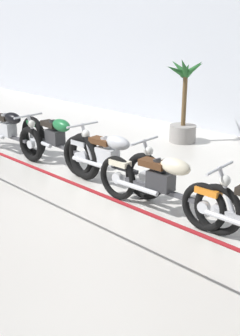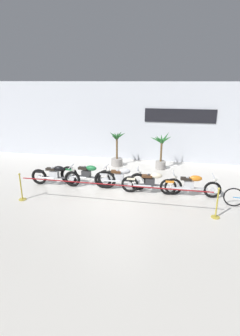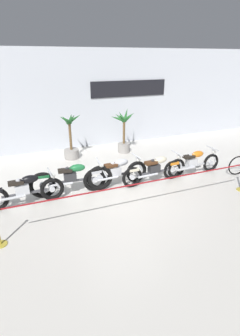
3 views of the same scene
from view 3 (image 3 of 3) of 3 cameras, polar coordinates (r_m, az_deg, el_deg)
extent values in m
plane|color=silver|center=(7.86, 0.94, -6.05)|extent=(120.00, 120.00, 0.00)
cube|color=silver|center=(11.89, -8.95, 14.41)|extent=(28.00, 0.25, 4.20)
cube|color=black|center=(12.44, 2.01, 16.90)|extent=(3.64, 0.04, 0.70)
torus|color=black|center=(7.74, -14.54, -4.47)|extent=(0.69, 0.13, 0.68)
cylinder|color=silver|center=(7.74, -14.54, -4.47)|extent=(0.16, 0.08, 0.16)
cylinder|color=silver|center=(7.63, -14.09, -2.47)|extent=(0.30, 0.06, 0.59)
cube|color=silver|center=(7.63, -20.52, -4.35)|extent=(0.36, 0.23, 0.26)
cylinder|color=silver|center=(7.54, -20.42, -2.95)|extent=(0.18, 0.11, 0.24)
cylinder|color=silver|center=(7.54, -21.04, -3.05)|extent=(0.18, 0.11, 0.24)
cylinder|color=silver|center=(7.57, -22.56, -6.10)|extent=(0.70, 0.09, 0.07)
cube|color=#47474C|center=(7.69, -20.01, -5.22)|extent=(1.19, 0.09, 0.06)
ellipsoid|color=black|center=(7.52, -19.06, -2.31)|extent=(0.46, 0.23, 0.22)
cube|color=black|center=(7.53, -21.73, -3.01)|extent=(0.40, 0.21, 0.09)
cylinder|color=silver|center=(7.51, -15.10, -0.76)|extent=(0.05, 0.62, 0.04)
sphere|color=silver|center=(7.58, -14.40, -1.64)|extent=(0.14, 0.14, 0.14)
torus|color=black|center=(8.05, -4.41, -2.17)|extent=(0.82, 0.20, 0.81)
torus|color=black|center=(7.90, -16.45, -3.63)|extent=(0.82, 0.20, 0.81)
cylinder|color=silver|center=(8.05, -4.41, -2.17)|extent=(0.19, 0.10, 0.19)
cylinder|color=silver|center=(7.90, -16.45, -3.63)|extent=(0.19, 0.10, 0.19)
cylinder|color=silver|center=(7.95, -3.84, -0.24)|extent=(0.31, 0.08, 0.59)
cube|color=#2D2D30|center=(7.86, -10.81, -1.90)|extent=(0.38, 0.25, 0.26)
cylinder|color=#2D2D30|center=(7.78, -10.62, -0.53)|extent=(0.19, 0.12, 0.24)
cylinder|color=#2D2D30|center=(7.77, -11.22, -0.60)|extent=(0.19, 0.12, 0.24)
cylinder|color=silver|center=(7.77, -12.80, -3.52)|extent=(0.70, 0.13, 0.07)
cube|color=#47474C|center=(7.92, -10.38, -2.78)|extent=(1.35, 0.17, 0.06)
ellipsoid|color=#1E6B38|center=(7.78, -9.28, 0.04)|extent=(0.48, 0.26, 0.22)
cube|color=black|center=(7.76, -11.88, -0.54)|extent=(0.42, 0.23, 0.09)
cube|color=#1E6B38|center=(7.78, -16.32, -1.70)|extent=(0.33, 0.19, 0.08)
cylinder|color=silver|center=(7.83, -4.67, 1.46)|extent=(0.09, 0.62, 0.04)
sphere|color=silver|center=(7.90, -4.07, 0.58)|extent=(0.14, 0.14, 0.14)
torus|color=black|center=(8.57, 3.60, -0.81)|extent=(0.73, 0.15, 0.73)
torus|color=black|center=(8.04, -5.53, -2.55)|extent=(0.73, 0.15, 0.73)
cylinder|color=silver|center=(8.57, 3.60, -0.81)|extent=(0.17, 0.09, 0.17)
cylinder|color=silver|center=(8.04, -5.53, -2.55)|extent=(0.17, 0.09, 0.17)
cylinder|color=silver|center=(8.50, 4.18, 1.04)|extent=(0.31, 0.07, 0.59)
cube|color=silver|center=(8.20, -1.14, -0.70)|extent=(0.37, 0.24, 0.26)
cylinder|color=silver|center=(8.13, -0.89, 0.64)|extent=(0.18, 0.12, 0.24)
cylinder|color=silver|center=(8.10, -1.42, 0.55)|extent=(0.18, 0.12, 0.24)
cylinder|color=silver|center=(8.03, -2.69, -2.34)|extent=(0.70, 0.10, 0.07)
cube|color=black|center=(8.27, -0.82, -1.53)|extent=(1.16, 0.12, 0.06)
ellipsoid|color=#B7BABF|center=(8.18, 0.32, 1.24)|extent=(0.47, 0.24, 0.22)
cube|color=#4C2D19|center=(8.06, -2.00, 0.58)|extent=(0.41, 0.22, 0.09)
cube|color=#B7BABF|center=(7.95, -5.26, -0.79)|extent=(0.33, 0.18, 0.08)
cylinder|color=silver|center=(8.36, 3.57, 2.62)|extent=(0.07, 0.62, 0.04)
sphere|color=silver|center=(8.44, 4.03, 1.81)|extent=(0.14, 0.14, 0.14)
torus|color=black|center=(9.08, 12.18, -0.07)|extent=(0.69, 0.13, 0.68)
torus|color=black|center=(8.23, 2.66, -2.02)|extent=(0.69, 0.13, 0.68)
cylinder|color=silver|center=(9.08, 12.18, -0.07)|extent=(0.17, 0.09, 0.16)
cylinder|color=silver|center=(8.23, 2.66, -2.02)|extent=(0.17, 0.09, 0.16)
cylinder|color=silver|center=(9.02, 12.79, 1.68)|extent=(0.31, 0.07, 0.59)
cube|color=#2D2D30|center=(8.53, 7.43, -0.08)|extent=(0.37, 0.24, 0.26)
cylinder|color=#2D2D30|center=(8.48, 7.73, 1.21)|extent=(0.18, 0.12, 0.24)
cylinder|color=#2D2D30|center=(8.44, 7.26, 1.13)|extent=(0.18, 0.12, 0.24)
cylinder|color=silver|center=(8.33, 6.13, -1.65)|extent=(0.70, 0.11, 0.07)
cube|color=#47474C|center=(8.61, 7.66, -0.88)|extent=(1.35, 0.13, 0.06)
ellipsoid|color=beige|center=(8.56, 8.82, 1.78)|extent=(0.47, 0.24, 0.22)
cube|color=#4C2D19|center=(8.39, 6.75, 1.16)|extent=(0.41, 0.22, 0.09)
cube|color=beige|center=(8.15, 3.00, -0.36)|extent=(0.33, 0.18, 0.08)
cylinder|color=silver|center=(8.87, 12.37, 3.18)|extent=(0.07, 0.62, 0.04)
sphere|color=silver|center=(8.96, 12.70, 2.40)|extent=(0.14, 0.14, 0.14)
torus|color=black|center=(9.95, 19.16, 1.12)|extent=(0.66, 0.11, 0.65)
torus|color=black|center=(8.96, 11.26, -0.40)|extent=(0.66, 0.11, 0.65)
cylinder|color=silver|center=(9.95, 19.16, 1.12)|extent=(0.16, 0.08, 0.16)
cylinder|color=silver|center=(8.96, 11.26, -0.40)|extent=(0.16, 0.08, 0.16)
cylinder|color=silver|center=(9.91, 19.76, 2.71)|extent=(0.30, 0.06, 0.59)
cube|color=silver|center=(9.34, 15.28, 1.26)|extent=(0.37, 0.23, 0.26)
cylinder|color=silver|center=(9.30, 15.60, 2.44)|extent=(0.18, 0.11, 0.24)
cylinder|color=silver|center=(9.25, 15.20, 2.37)|extent=(0.18, 0.11, 0.24)
cylinder|color=silver|center=(9.12, 14.23, -0.13)|extent=(0.70, 0.09, 0.07)
cube|color=#ADAFB5|center=(9.42, 15.43, 0.51)|extent=(1.32, 0.09, 0.06)
ellipsoid|color=orange|center=(9.39, 16.55, 2.93)|extent=(0.47, 0.23, 0.22)
cube|color=black|center=(9.19, 14.78, 2.42)|extent=(0.41, 0.21, 0.09)
cube|color=orange|center=(8.90, 11.64, 1.06)|extent=(0.32, 0.17, 0.08)
cylinder|color=silver|center=(9.75, 19.49, 4.10)|extent=(0.05, 0.62, 0.04)
sphere|color=silver|center=(9.85, 19.73, 3.38)|extent=(0.14, 0.14, 0.14)
torus|color=black|center=(9.96, 24.17, 0.51)|extent=(0.70, 0.14, 0.70)
cylinder|color=gray|center=(10.86, -10.47, 3.05)|extent=(0.59, 0.59, 0.38)
cylinder|color=brown|center=(10.63, -10.76, 6.86)|extent=(0.10, 0.10, 1.12)
cone|color=#235B28|center=(10.49, -9.89, 10.55)|extent=(0.55, 0.21, 0.41)
cone|color=#235B28|center=(10.63, -10.69, 10.62)|extent=(0.36, 0.47, 0.45)
cone|color=#235B28|center=(10.62, -11.79, 10.28)|extent=(0.36, 0.48, 0.39)
cone|color=#235B28|center=(10.42, -11.93, 10.31)|extent=(0.47, 0.20, 0.40)
cone|color=#235B28|center=(10.26, -11.36, 9.93)|extent=(0.34, 0.54, 0.41)
cone|color=#235B28|center=(10.31, -10.44, 10.51)|extent=(0.32, 0.49, 0.51)
cylinder|color=gray|center=(11.39, 0.84, 4.45)|extent=(0.51, 0.51, 0.40)
cylinder|color=brown|center=(11.19, 0.86, 7.85)|extent=(0.10, 0.10, 1.00)
cone|color=#286B2D|center=(11.11, 1.93, 11.09)|extent=(0.56, 0.19, 0.43)
cone|color=#286B2D|center=(11.25, 1.32, 11.55)|extent=(0.50, 0.55, 0.61)
cone|color=#286B2D|center=(11.22, 0.35, 11.20)|extent=(0.21, 0.54, 0.44)
cone|color=#286B2D|center=(11.09, -0.05, 10.95)|extent=(0.46, 0.41, 0.44)
cone|color=#286B2D|center=(10.97, -0.48, 10.72)|extent=(0.66, 0.23, 0.36)
cone|color=#286B2D|center=(10.85, 0.33, 10.83)|extent=(0.50, 0.46, 0.50)
cone|color=#286B2D|center=(10.82, 1.36, 10.73)|extent=(0.17, 0.62, 0.42)
cone|color=#286B2D|center=(10.95, 1.76, 10.77)|extent=(0.39, 0.48, 0.45)
cylinder|color=gold|center=(6.56, -24.52, -14.87)|extent=(0.28, 0.28, 0.03)
cylinder|color=maroon|center=(6.66, 4.95, -3.27)|extent=(6.64, 0.04, 0.04)
camera|label=1|loc=(7.85, 48.26, 6.45)|focal=45.00mm
camera|label=2|loc=(5.41, 99.89, 0.98)|focal=28.00mm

